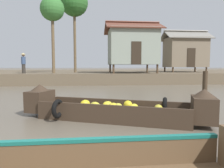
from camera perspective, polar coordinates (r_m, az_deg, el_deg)
The scene contains 9 objects.
ground_plane at distance 12.33m, azimuth -8.19°, elevation -2.13°, with size 300.00×300.00×0.00m, color #665B4C.
riverbank_strip at distance 26.08m, azimuth -6.79°, elevation 2.59°, with size 160.00×20.00×0.90m, color brown.
banana_boat at distance 5.91m, azimuth 0.10°, elevation -6.62°, with size 5.20×2.72×0.94m.
stilt_house_mid_left at distance 18.61m, azimuth 5.50°, elevation 10.12°, with size 4.69×4.03×4.43m.
stilt_house_mid_right at distance 22.53m, azimuth 19.29°, elevation 8.25°, with size 4.46×3.12×4.15m.
palm_tree_near at distance 20.89m, azimuth -10.23°, elevation 20.77°, with size 2.51×2.51×7.66m.
palm_tree_far at distance 18.44m, azimuth -15.95°, elevation 18.75°, with size 1.92×1.92×6.13m.
vendor_person at distance 18.45m, azimuth -22.96°, elevation 5.54°, with size 0.44×0.44×1.66m.
mooring_post at distance 6.67m, azimuth 23.88°, elevation -2.61°, with size 0.14×0.14×1.37m, color #423323.
Camera 1 is at (0.59, -2.23, 1.51)m, focal length 33.59 mm.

